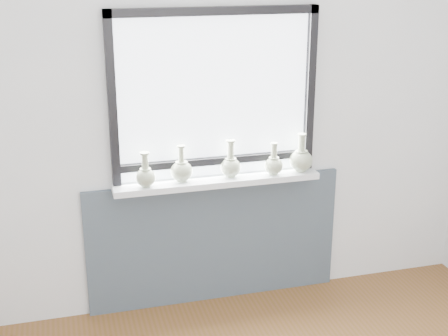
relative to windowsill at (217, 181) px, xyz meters
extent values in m
cube|color=silver|center=(0.00, 0.10, 0.42)|extent=(3.60, 0.02, 2.60)
cube|color=#3E4A58|center=(0.00, 0.07, -0.45)|extent=(1.70, 0.03, 0.86)
cube|color=white|center=(0.00, 0.00, 0.00)|extent=(1.32, 0.18, 0.04)
cube|color=black|center=(-0.62, 0.05, 0.55)|extent=(0.05, 0.06, 1.05)
cube|color=black|center=(0.62, 0.05, 0.55)|extent=(0.05, 0.06, 1.05)
cube|color=black|center=(0.00, 0.05, 1.04)|extent=(1.30, 0.06, 0.05)
cube|color=black|center=(0.00, 0.05, 0.12)|extent=(1.20, 0.05, 0.04)
cube|color=white|center=(0.00, 0.08, 0.52)|extent=(1.20, 0.01, 1.00)
cylinder|color=#A6B291|center=(-0.46, -0.03, 0.02)|extent=(0.06, 0.06, 0.01)
ellipsoid|color=#A6B291|center=(-0.46, -0.03, 0.08)|extent=(0.12, 0.12, 0.11)
cone|color=#A6B291|center=(-0.46, -0.03, 0.12)|extent=(0.07, 0.07, 0.03)
cylinder|color=#A6B291|center=(-0.46, -0.03, 0.17)|extent=(0.04, 0.04, 0.11)
cylinder|color=#A6B291|center=(-0.46, -0.03, 0.23)|extent=(0.06, 0.06, 0.01)
cylinder|color=#A6B291|center=(-0.23, 0.01, 0.02)|extent=(0.06, 0.06, 0.01)
ellipsoid|color=#A6B291|center=(-0.23, 0.01, 0.08)|extent=(0.14, 0.14, 0.13)
cone|color=#A6B291|center=(-0.23, 0.01, 0.13)|extent=(0.08, 0.08, 0.03)
cylinder|color=#A6B291|center=(-0.23, 0.01, 0.18)|extent=(0.04, 0.04, 0.11)
cylinder|color=#A6B291|center=(-0.23, 0.01, 0.25)|extent=(0.05, 0.05, 0.01)
cylinder|color=#A6B291|center=(0.09, 0.01, 0.02)|extent=(0.06, 0.06, 0.01)
ellipsoid|color=#A6B291|center=(0.09, 0.01, 0.08)|extent=(0.13, 0.13, 0.12)
cone|color=#A6B291|center=(0.09, 0.01, 0.13)|extent=(0.07, 0.07, 0.03)
cylinder|color=#A6B291|center=(0.09, 0.01, 0.19)|extent=(0.04, 0.04, 0.13)
cylinder|color=#A6B291|center=(0.09, 0.01, 0.25)|extent=(0.06, 0.06, 0.01)
cylinder|color=#A6B291|center=(0.37, -0.02, 0.02)|extent=(0.05, 0.05, 0.01)
ellipsoid|color=#A6B291|center=(0.37, -0.02, 0.08)|extent=(0.12, 0.12, 0.11)
cone|color=#A6B291|center=(0.37, -0.02, 0.12)|extent=(0.07, 0.07, 0.03)
cylinder|color=#A6B291|center=(0.37, -0.02, 0.17)|extent=(0.04, 0.04, 0.10)
cylinder|color=#A6B291|center=(0.37, -0.02, 0.22)|extent=(0.05, 0.05, 0.01)
cylinder|color=#A6B291|center=(0.56, -0.01, 0.02)|extent=(0.07, 0.07, 0.01)
ellipsoid|color=#A6B291|center=(0.56, -0.01, 0.09)|extent=(0.15, 0.15, 0.14)
cone|color=#A6B291|center=(0.56, -0.01, 0.14)|extent=(0.08, 0.08, 0.03)
cylinder|color=#A6B291|center=(0.56, -0.01, 0.20)|extent=(0.04, 0.04, 0.12)
cylinder|color=#A6B291|center=(0.56, -0.01, 0.27)|extent=(0.06, 0.06, 0.01)
camera|label=1|loc=(-0.94, -3.59, 1.36)|focal=50.00mm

